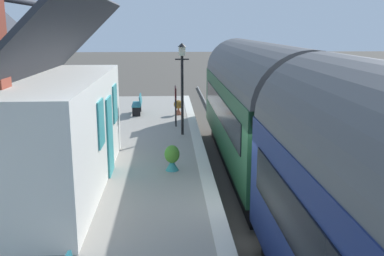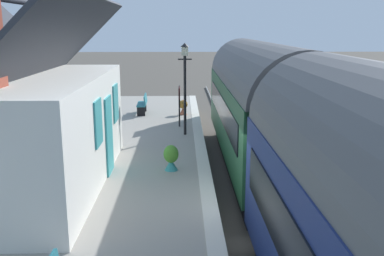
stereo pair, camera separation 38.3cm
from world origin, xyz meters
TOP-DOWN VIEW (x-y plane):
  - ground_plane at (0.00, 0.00)m, footprint 160.00×160.00m
  - platform at (0.00, 4.28)m, footprint 32.00×6.56m
  - platform_edge_coping at (0.00, 1.18)m, footprint 32.00×0.36m
  - rail_near at (0.00, -1.62)m, footprint 52.00×0.08m
  - rail_far at (0.00, -0.18)m, footprint 52.00×0.08m
  - station_building at (1.33, 5.62)m, footprint 7.59×3.92m
  - bench_platform_end at (10.65, 3.59)m, footprint 1.41×0.46m
  - planter_by_door at (10.37, 1.74)m, footprint 0.42×0.42m
  - planter_bench_right at (2.39, 2.10)m, footprint 0.42×0.42m
  - planter_edge_far at (9.83, 6.20)m, footprint 1.01×0.32m
  - lamp_post_platform at (6.57, 1.68)m, footprint 0.32×0.50m
  - station_sign_board at (8.23, 1.90)m, footprint 0.96×0.06m

SIDE VIEW (x-z plane):
  - ground_plane at x=0.00m, z-range 0.00..0.00m
  - rail_near at x=0.00m, z-range 0.00..0.14m
  - rail_far at x=0.00m, z-range 0.00..0.14m
  - platform at x=0.00m, z-range 0.00..0.89m
  - platform_edge_coping at x=0.00m, z-range 0.89..0.90m
  - planter_edge_far at x=9.83m, z-range 0.87..1.49m
  - planter_by_door at x=10.37m, z-range 0.89..1.60m
  - planter_bench_right at x=2.39m, z-range 0.89..1.61m
  - bench_platform_end at x=10.65m, z-range 0.92..1.80m
  - station_sign_board at x=8.23m, z-range 1.29..2.86m
  - station_building at x=1.33m, z-range -0.55..5.38m
  - lamp_post_platform at x=6.57m, z-range 1.58..4.94m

